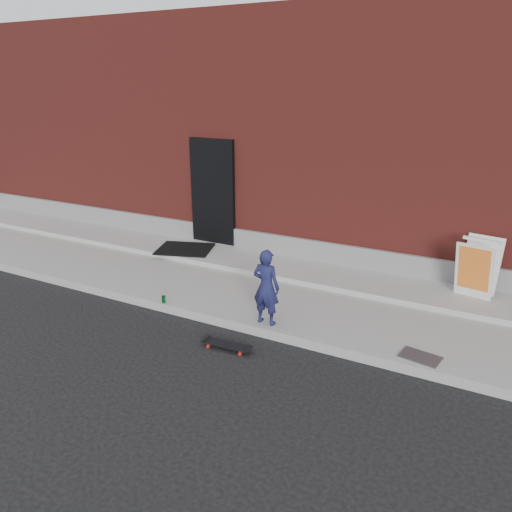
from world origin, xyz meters
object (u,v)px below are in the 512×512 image
Objects in this scene: skateboard at (226,345)px; pizza_sign at (477,267)px; child at (266,287)px; soda_can at (164,299)px.

pizza_sign is (2.96, 3.12, 0.67)m from skateboard.
child is at bearing -138.64° from pizza_sign.
skateboard is 4.35m from pizza_sign.
pizza_sign is at bearing 46.47° from skateboard.
soda_can reaches higher than skateboard.
child reaches higher than pizza_sign.
soda_can is (-1.83, -0.15, -0.53)m from child.
child is 3.60m from pizza_sign.
pizza_sign is at bearing 29.14° from soda_can.
skateboard is (-0.26, -0.74, -0.67)m from child.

